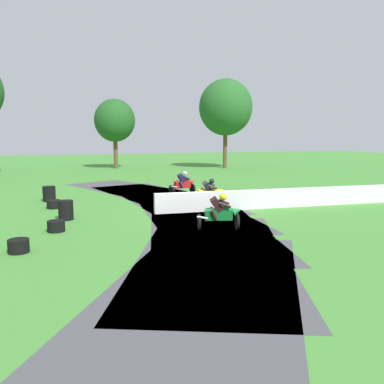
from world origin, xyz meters
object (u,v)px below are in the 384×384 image
Objects in this scene: tire_stack_mid_b at (66,210)px; motorcycle_chase_yellow at (209,192)px; tire_stack_mid_a at (56,226)px; tire_stack_near at (19,246)px; motorcycle_trailing_red at (184,183)px; tire_stack_far at (54,204)px; motorcycle_lead_green at (221,212)px; tire_stack_extra_a at (49,194)px.

motorcycle_chase_yellow is at bearing 10.32° from tire_stack_mid_b.
tire_stack_near is at bearing -115.25° from tire_stack_mid_a.
motorcycle_trailing_red reaches higher than tire_stack_far.
tire_stack_mid_a is at bearing -156.36° from motorcycle_chase_yellow.
motorcycle_trailing_red is at bearing 79.87° from motorcycle_lead_green.
motorcycle_lead_green is 2.63× the size of tire_stack_far.
motorcycle_chase_yellow reaches higher than tire_stack_far.
tire_stack_mid_b is at bearing -169.68° from motorcycle_chase_yellow.
tire_stack_extra_a is (-0.66, 5.06, -0.00)m from tire_stack_mid_b.
tire_stack_mid_b is at bearing 144.11° from motorcycle_lead_green.
motorcycle_trailing_red reaches higher than motorcycle_lead_green.
motorcycle_chase_yellow reaches higher than tire_stack_mid_a.
motorcycle_chase_yellow is 2.12× the size of tire_stack_extra_a.
motorcycle_chase_yellow is at bearing 23.64° from tire_stack_mid_a.
tire_stack_near is 2.51m from tire_stack_mid_a.
motorcycle_trailing_red is 2.11× the size of tire_stack_mid_b.
motorcycle_trailing_red is 2.11× the size of tire_stack_extra_a.
tire_stack_near is at bearing -98.23° from tire_stack_far.
motorcycle_trailing_red is 7.45m from tire_stack_extra_a.
motorcycle_trailing_red reaches higher than motorcycle_chase_yellow.
tire_stack_mid_a is (-5.64, 1.84, -0.46)m from motorcycle_lead_green.
tire_stack_extra_a is at bearing 178.85° from motorcycle_trailing_red.
tire_stack_near is at bearing -109.35° from tire_stack_mid_b.
tire_stack_far is at bearing 130.58° from motorcycle_lead_green.
tire_stack_mid_a is 0.95× the size of tire_stack_far.
tire_stack_mid_a is at bearing 161.90° from motorcycle_lead_green.
motorcycle_lead_green reaches higher than tire_stack_extra_a.
tire_stack_extra_a is (-0.21, 2.21, 0.20)m from tire_stack_far.
tire_stack_far is at bearing 167.72° from motorcycle_chase_yellow.
tire_stack_near is 4.47m from tire_stack_mid_b.
motorcycle_trailing_red is at bearing 35.92° from tire_stack_mid_b.
tire_stack_extra_a is (0.81, 9.27, 0.20)m from tire_stack_near.
tire_stack_near is 0.98× the size of tire_stack_mid_a.
motorcycle_lead_green reaches higher than motorcycle_chase_yellow.
motorcycle_lead_green is at bearing -49.42° from tire_stack_far.
tire_stack_mid_b is at bearing 78.13° from tire_stack_mid_a.
tire_stack_near and tire_stack_far have the same top height.
tire_stack_far is (-7.35, 1.60, -0.43)m from motorcycle_chase_yellow.
motorcycle_chase_yellow is at bearing -88.32° from motorcycle_trailing_red.
motorcycle_lead_green is 8.84m from motorcycle_trailing_red.
motorcycle_trailing_red is 8.38m from tire_stack_mid_b.
motorcycle_chase_yellow is 2.63× the size of tire_stack_far.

